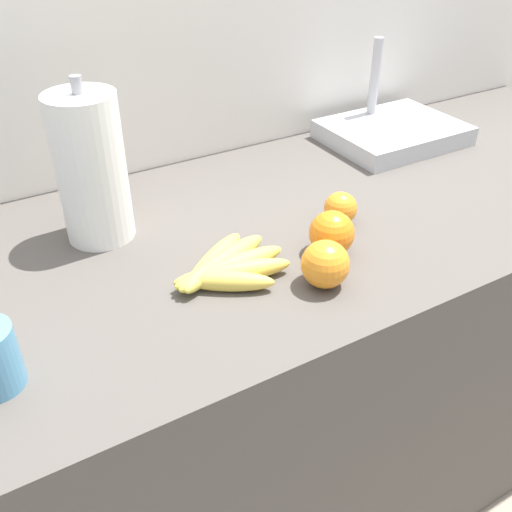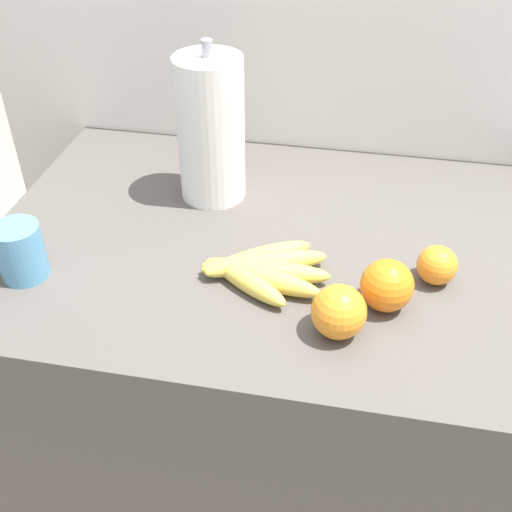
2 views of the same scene
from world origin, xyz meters
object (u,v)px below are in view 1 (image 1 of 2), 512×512
Objects in this scene: orange_far_right at (340,208)px; orange_center at (325,264)px; banana_bunch at (225,268)px; sink_basin at (392,131)px; paper_towel_roll at (91,169)px; orange_back_right at (332,233)px.

orange_center is (-0.15, -0.15, 0.01)m from orange_far_right.
orange_center is at bearing -37.22° from banana_bunch.
sink_basin reaches higher than orange_center.
sink_basin is (0.37, 0.27, -0.01)m from orange_far_right.
orange_far_right is 0.21× the size of paper_towel_roll.
orange_center is 0.27× the size of paper_towel_roll.
paper_towel_roll reaches higher than banana_bunch.
orange_far_right is 0.80× the size of orange_center.
paper_towel_roll reaches higher than orange_far_right.
sink_basin is (0.51, 0.42, -0.01)m from orange_center.
orange_back_right is 0.27× the size of paper_towel_roll.
orange_back_right is at bearing -135.77° from orange_far_right.
orange_center reaches higher than banana_bunch.
sink_basin is at bearing 37.49° from orange_back_right.
orange_far_right is at bearing -144.15° from sink_basin.
orange_far_right is (0.08, 0.08, -0.01)m from orange_back_right.
orange_center is at bearing -134.29° from orange_far_right.
orange_far_right is 0.48m from paper_towel_roll.
banana_bunch is 0.66× the size of sink_basin.
paper_towel_roll reaches higher than orange_center.
orange_back_right is 1.01× the size of orange_center.
orange_far_right is 0.20× the size of sink_basin.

